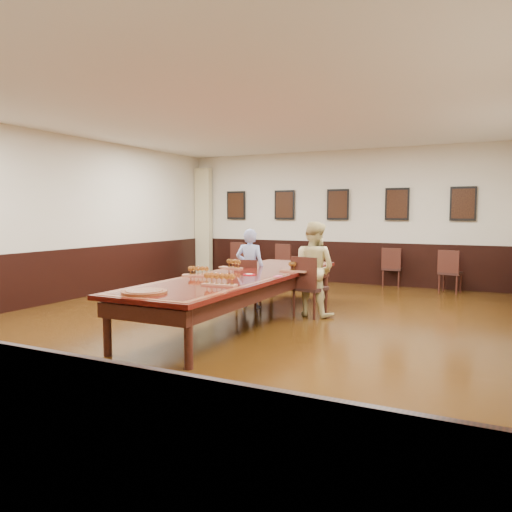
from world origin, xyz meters
The scene contains 23 objects.
floor centered at (0.00, 0.00, -0.01)m, with size 8.00×10.00×0.02m, color black.
ceiling centered at (0.00, 0.00, 3.21)m, with size 8.00×10.00×0.02m, color white.
wall_back centered at (0.00, 5.01, 1.60)m, with size 8.00×0.02×3.20m, color beige.
wall_left centered at (-4.01, 0.00, 1.60)m, with size 0.02×10.00×3.20m, color beige.
chair_man centered at (-0.42, 1.04, 0.45)m, with size 0.42×0.46×0.89m, color black, non-canonical shape.
chair_woman centered at (0.79, 0.90, 0.50)m, with size 0.47×0.51×1.00m, color black, non-canonical shape.
spare_chair_a centered at (-2.45, 4.63, 0.47)m, with size 0.44×0.48×0.95m, color black, non-canonical shape.
spare_chair_b centered at (-1.12, 4.50, 0.47)m, with size 0.44×0.48×0.95m, color black, non-canonical shape.
spare_chair_c centered at (1.35, 4.82, 0.45)m, with size 0.42×0.46×0.91m, color black, non-canonical shape.
spare_chair_d centered at (2.63, 4.49, 0.46)m, with size 0.43×0.47×0.92m, color black, non-canonical shape.
person_man centered at (-0.43, 1.13, 0.71)m, with size 0.52×0.34×1.42m, color #4B63BC.
person_woman centered at (0.81, 1.00, 0.78)m, with size 0.77×0.60×1.56m, color beige.
pink_phone centered at (0.60, 0.03, 0.76)m, with size 0.07×0.15×0.01m, color #EB4E86.
curtain centered at (-3.75, 4.82, 1.45)m, with size 0.45×0.18×2.90m, color #C4B987.
wainscoting centered at (0.00, 0.00, 0.50)m, with size 8.00×10.00×1.00m.
conference_table centered at (0.00, 0.00, 0.61)m, with size 1.40×5.00×0.76m.
posters centered at (0.00, 4.94, 1.90)m, with size 6.14×0.04×0.74m.
flight_a centered at (-0.53, 0.64, 0.83)m, with size 0.46×0.22×0.16m.
flight_b centered at (0.59, 0.67, 0.83)m, with size 0.46×0.15×0.17m.
flight_c centered at (-0.52, -0.47, 0.82)m, with size 0.43×0.25×0.15m.
flight_d centered at (0.30, -1.19, 0.83)m, with size 0.48×0.18×0.17m.
red_plate_grp centered at (0.14, -0.03, 0.76)m, with size 0.19×0.19×0.02m.
carved_platter centered at (-0.17, -2.12, 0.77)m, with size 0.62×0.62×0.04m.
Camera 1 is at (3.61, -6.76, 1.71)m, focal length 35.00 mm.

